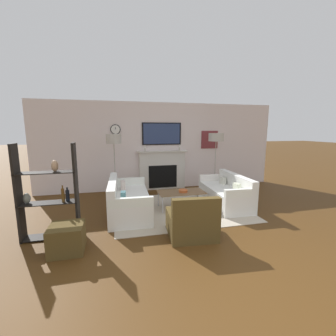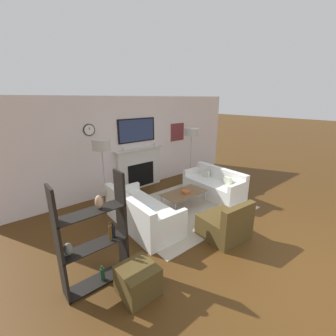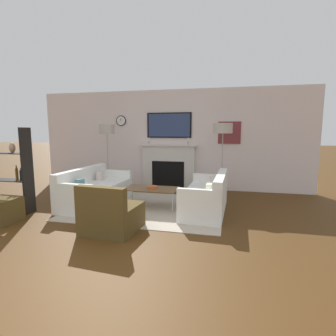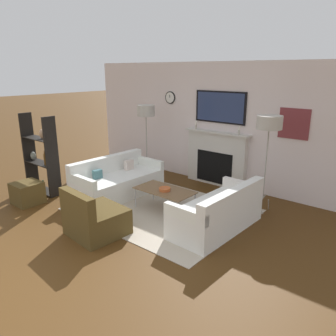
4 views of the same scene
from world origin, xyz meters
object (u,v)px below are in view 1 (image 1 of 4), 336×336
Objects in this scene: couch_right at (226,194)px; decorative_bowl at (183,191)px; armchair at (192,222)px; coffee_table at (181,193)px; ottoman at (67,238)px; couch_left at (127,201)px; floor_lamp_left at (114,140)px; shelf_unit at (48,195)px; floor_lamp_right at (216,138)px.

decorative_bowl is at bearing -179.55° from couch_right.
armchair is 0.80× the size of coffee_table.
couch_right is 3.46× the size of ottoman.
coffee_table is 0.08m from decorative_bowl.
couch_left is 8.75× the size of decorative_bowl.
floor_lamp_left is 2.48m from shelf_unit.
coffee_table is 0.62× the size of floor_lamp_left.
decorative_bowl reaches higher than ottoman.
floor_lamp_right reaches higher than floor_lamp_left.
ottoman is at bearing -125.49° from couch_left.
couch_left is at bearing 179.91° from couch_right.
couch_right is (2.44, -0.00, 0.00)m from couch_left.
decorative_bowl is 0.12× the size of floor_lamp_right.
floor_lamp_left is (-1.28, 2.57, 1.35)m from armchair.
armchair is 0.49× the size of floor_lamp_right.
armchair is at bearing -101.30° from decorative_bowl.
floor_lamp_left is (-0.24, 1.17, 1.32)m from couch_left.
armchair is at bearing -53.52° from couch_left.
couch_right is at bearing 22.36° from ottoman.
armchair is 4.05× the size of decorative_bowl.
couch_right is at bearing -1.35° from coffee_table.
floor_lamp_left is at bearing 180.00° from floor_lamp_right.
floor_lamp_left reaches higher than couch_right.
shelf_unit is (-2.68, -0.86, 0.34)m from decorative_bowl.
coffee_table is at bearing 178.65° from couch_right.
shelf_unit reaches higher than armchair.
floor_lamp_right is (1.41, 1.15, 1.25)m from coffee_table.
couch_right is 0.98× the size of floor_lamp_left.
floor_lamp_left is at bearing 156.34° from couch_right.
shelf_unit is at bearing -161.22° from coffee_table.
floor_lamp_left reaches higher than armchair.
floor_lamp_right is at bearing 23.56° from couch_left.
floor_lamp_right is 4.62m from shelf_unit.
coffee_table is at bearing 18.78° from shelf_unit.
floor_lamp_left reaches higher than ottoman.
coffee_table is 2.20m from floor_lamp_right.
floor_lamp_right is at bearing 26.79° from shelf_unit.
floor_lamp_right is at bearing 40.73° from decorative_bowl.
coffee_table is at bearing 80.29° from armchair.
floor_lamp_left is at bearing 142.93° from coffee_table.
floor_lamp_right reaches higher than decorative_bowl.
ottoman is at bearing -147.71° from coffee_table.
armchair is 1.45m from coffee_table.
couch_left is 1.70m from shelf_unit.
armchair reaches higher than couch_right.
armchair is at bearing -122.74° from floor_lamp_right.
couch_left is 1.28m from coffee_table.
decorative_bowl is (1.31, -0.01, 0.16)m from couch_left.
couch_right is 1.05× the size of shelf_unit.
couch_left is 1.14× the size of shelf_unit.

